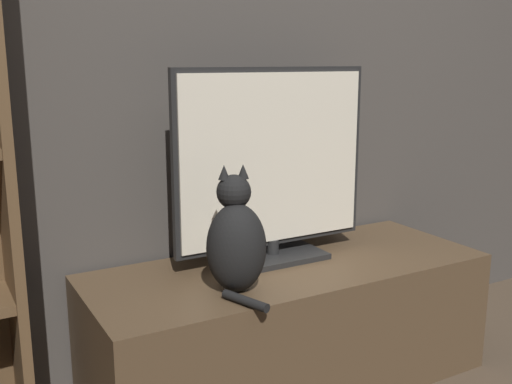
% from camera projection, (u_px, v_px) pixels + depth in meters
% --- Properties ---
extents(wall_back, '(4.80, 0.05, 2.60)m').
position_uv_depth(wall_back, '(245.00, 21.00, 2.21)').
color(wall_back, '#47423D').
rests_on(wall_back, ground_plane).
extents(tv_stand, '(1.43, 0.56, 0.45)m').
position_uv_depth(tv_stand, '(288.00, 324.00, 2.17)').
color(tv_stand, brown).
rests_on(tv_stand, ground_plane).
extents(tv, '(0.75, 0.22, 0.69)m').
position_uv_depth(tv, '(273.00, 168.00, 2.11)').
color(tv, black).
rests_on(tv, tv_stand).
extents(cat, '(0.23, 0.31, 0.40)m').
position_uv_depth(cat, '(236.00, 241.00, 1.85)').
color(cat, black).
rests_on(cat, tv_stand).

